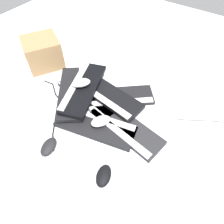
{
  "coord_description": "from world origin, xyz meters",
  "views": [
    {
      "loc": [
        -0.4,
        0.59,
        0.91
      ],
      "look_at": [
        -0.0,
        0.01,
        0.04
      ],
      "focal_mm": 32.0,
      "sensor_mm": 36.0,
      "label": 1
    }
  ],
  "objects_px": {
    "mouse_3": "(81,83)",
    "cardboard_box": "(43,52)",
    "mouse_0": "(101,121)",
    "keyboard_1": "(96,126)",
    "keyboard_4": "(72,92)",
    "keyboard_3": "(117,97)",
    "mouse_2": "(104,176)",
    "keyboard_2": "(125,127)",
    "mouse_1": "(49,147)",
    "keyboard_0": "(88,96)",
    "keyboard_6": "(83,88)",
    "keyboard_5": "(108,95)"
  },
  "relations": [
    {
      "from": "mouse_3",
      "to": "cardboard_box",
      "type": "height_order",
      "value": "cardboard_box"
    },
    {
      "from": "mouse_0",
      "to": "cardboard_box",
      "type": "bearing_deg",
      "value": -77.92
    },
    {
      "from": "keyboard_1",
      "to": "keyboard_4",
      "type": "xyz_separation_m",
      "value": [
        0.26,
        -0.1,
        0.03
      ]
    },
    {
      "from": "keyboard_3",
      "to": "mouse_2",
      "type": "bearing_deg",
      "value": 116.76
    },
    {
      "from": "keyboard_3",
      "to": "keyboard_1",
      "type": "bearing_deg",
      "value": 95.49
    },
    {
      "from": "keyboard_4",
      "to": "keyboard_2",
      "type": "bearing_deg",
      "value": 177.29
    },
    {
      "from": "mouse_1",
      "to": "keyboard_1",
      "type": "bearing_deg",
      "value": -41.93
    },
    {
      "from": "keyboard_0",
      "to": "keyboard_4",
      "type": "xyz_separation_m",
      "value": [
        0.08,
        0.05,
        0.03
      ]
    },
    {
      "from": "keyboard_6",
      "to": "mouse_2",
      "type": "height_order",
      "value": "keyboard_6"
    },
    {
      "from": "mouse_0",
      "to": "mouse_2",
      "type": "relative_size",
      "value": 1.0
    },
    {
      "from": "mouse_2",
      "to": "mouse_3",
      "type": "xyz_separation_m",
      "value": [
        0.41,
        -0.35,
        0.09
      ]
    },
    {
      "from": "keyboard_0",
      "to": "keyboard_2",
      "type": "relative_size",
      "value": 1.0
    },
    {
      "from": "keyboard_5",
      "to": "mouse_2",
      "type": "height_order",
      "value": "keyboard_5"
    },
    {
      "from": "keyboard_6",
      "to": "mouse_3",
      "type": "distance_m",
      "value": 0.04
    },
    {
      "from": "keyboard_0",
      "to": "keyboard_2",
      "type": "height_order",
      "value": "same"
    },
    {
      "from": "mouse_1",
      "to": "cardboard_box",
      "type": "height_order",
      "value": "cardboard_box"
    },
    {
      "from": "keyboard_2",
      "to": "keyboard_4",
      "type": "xyz_separation_m",
      "value": [
        0.39,
        -0.02,
        0.03
      ]
    },
    {
      "from": "keyboard_0",
      "to": "mouse_2",
      "type": "height_order",
      "value": "mouse_2"
    },
    {
      "from": "keyboard_4",
      "to": "cardboard_box",
      "type": "distance_m",
      "value": 0.41
    },
    {
      "from": "keyboard_0",
      "to": "mouse_0",
      "type": "relative_size",
      "value": 4.19
    },
    {
      "from": "keyboard_6",
      "to": "cardboard_box",
      "type": "distance_m",
      "value": 0.45
    },
    {
      "from": "mouse_0",
      "to": "mouse_3",
      "type": "distance_m",
      "value": 0.27
    },
    {
      "from": "keyboard_1",
      "to": "mouse_1",
      "type": "xyz_separation_m",
      "value": [
        0.11,
        0.24,
        0.01
      ]
    },
    {
      "from": "keyboard_6",
      "to": "mouse_0",
      "type": "distance_m",
      "value": 0.26
    },
    {
      "from": "keyboard_4",
      "to": "mouse_1",
      "type": "height_order",
      "value": "keyboard_4"
    },
    {
      "from": "keyboard_2",
      "to": "keyboard_6",
      "type": "height_order",
      "value": "keyboard_6"
    },
    {
      "from": "keyboard_1",
      "to": "mouse_3",
      "type": "relative_size",
      "value": 4.21
    },
    {
      "from": "keyboard_0",
      "to": "keyboard_6",
      "type": "relative_size",
      "value": 0.99
    },
    {
      "from": "keyboard_2",
      "to": "keyboard_3",
      "type": "height_order",
      "value": "same"
    },
    {
      "from": "keyboard_2",
      "to": "cardboard_box",
      "type": "relative_size",
      "value": 1.98
    },
    {
      "from": "keyboard_0",
      "to": "mouse_3",
      "type": "bearing_deg",
      "value": 9.87
    },
    {
      "from": "mouse_2",
      "to": "keyboard_6",
      "type": "bearing_deg",
      "value": 28.77
    },
    {
      "from": "keyboard_5",
      "to": "keyboard_4",
      "type": "bearing_deg",
      "value": 27.63
    },
    {
      "from": "keyboard_2",
      "to": "cardboard_box",
      "type": "xyz_separation_m",
      "value": [
        0.77,
        -0.16,
        0.08
      ]
    },
    {
      "from": "keyboard_1",
      "to": "keyboard_6",
      "type": "height_order",
      "value": "keyboard_6"
    },
    {
      "from": "keyboard_6",
      "to": "mouse_1",
      "type": "bearing_deg",
      "value": 102.74
    },
    {
      "from": "keyboard_0",
      "to": "keyboard_4",
      "type": "height_order",
      "value": "keyboard_4"
    },
    {
      "from": "keyboard_0",
      "to": "mouse_1",
      "type": "height_order",
      "value": "mouse_1"
    },
    {
      "from": "keyboard_4",
      "to": "mouse_2",
      "type": "height_order",
      "value": "keyboard_4"
    },
    {
      "from": "keyboard_1",
      "to": "keyboard_3",
      "type": "height_order",
      "value": "same"
    },
    {
      "from": "keyboard_1",
      "to": "keyboard_2",
      "type": "distance_m",
      "value": 0.16
    },
    {
      "from": "keyboard_3",
      "to": "keyboard_4",
      "type": "relative_size",
      "value": 0.98
    },
    {
      "from": "keyboard_6",
      "to": "keyboard_3",
      "type": "bearing_deg",
      "value": -150.98
    },
    {
      "from": "keyboard_6",
      "to": "mouse_0",
      "type": "height_order",
      "value": "keyboard_6"
    },
    {
      "from": "cardboard_box",
      "to": "mouse_3",
      "type": "bearing_deg",
      "value": 167.45
    },
    {
      "from": "cardboard_box",
      "to": "keyboard_0",
      "type": "bearing_deg",
      "value": 169.01
    },
    {
      "from": "keyboard_5",
      "to": "mouse_0",
      "type": "xyz_separation_m",
      "value": [
        -0.08,
        0.18,
        0.01
      ]
    },
    {
      "from": "keyboard_3",
      "to": "keyboard_5",
      "type": "bearing_deg",
      "value": 46.54
    },
    {
      "from": "mouse_0",
      "to": "keyboard_1",
      "type": "bearing_deg",
      "value": -10.59
    },
    {
      "from": "keyboard_0",
      "to": "mouse_2",
      "type": "relative_size",
      "value": 4.19
    }
  ]
}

